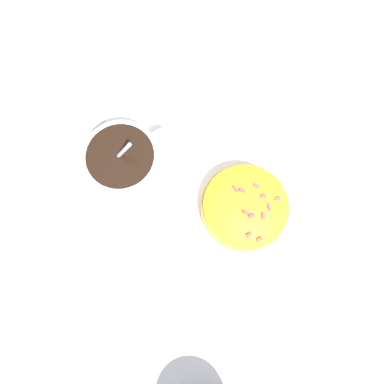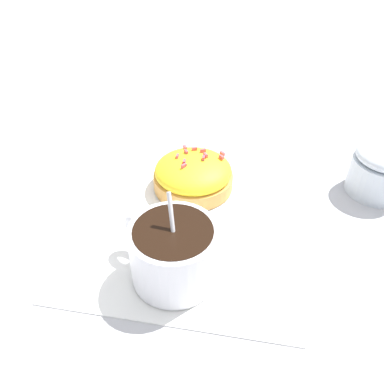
{
  "view_description": "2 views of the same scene",
  "coord_description": "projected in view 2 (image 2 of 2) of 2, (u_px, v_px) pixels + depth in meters",
  "views": [
    {
      "loc": [
        0.03,
        -0.1,
        0.44
      ],
      "look_at": [
        0.01,
        -0.0,
        0.03
      ],
      "focal_mm": 35.0,
      "sensor_mm": 36.0,
      "label": 1
    },
    {
      "loc": [
        -0.32,
        -0.03,
        0.3
      ],
      "look_at": [
        0.02,
        -0.0,
        0.03
      ],
      "focal_mm": 35.0,
      "sensor_mm": 36.0,
      "label": 2
    }
  ],
  "objects": [
    {
      "name": "frosted_pastry",
      "position": [
        196.0,
        174.0,
        0.47
      ],
      "size": [
        0.1,
        0.1,
        0.05
      ],
      "color": "#D19347",
      "rests_on": "paper_napkin"
    },
    {
      "name": "sugar_bowl",
      "position": [
        382.0,
        169.0,
        0.46
      ],
      "size": [
        0.07,
        0.07,
        0.07
      ],
      "color": "silver",
      "rests_on": "ground_plane"
    },
    {
      "name": "paper_napkin",
      "position": [
        189.0,
        224.0,
        0.43
      ],
      "size": [
        0.29,
        0.27,
        0.0
      ],
      "color": "white",
      "rests_on": "ground_plane"
    },
    {
      "name": "ground_plane",
      "position": [
        189.0,
        225.0,
        0.43
      ],
      "size": [
        3.0,
        3.0,
        0.0
      ],
      "primitive_type": "plane",
      "color": "#B2B2B7"
    },
    {
      "name": "coffee_cup",
      "position": [
        173.0,
        251.0,
        0.35
      ],
      "size": [
        0.08,
        0.1,
        0.09
      ],
      "color": "white",
      "rests_on": "paper_napkin"
    }
  ]
}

